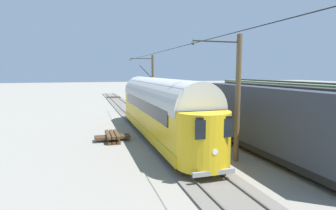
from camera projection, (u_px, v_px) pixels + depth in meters
ground_plane at (217, 131)px, 21.64m from camera, size 220.00×220.00×0.00m
track_streetcar_siding at (268, 126)px, 23.42m from camera, size 2.80×80.00×0.18m
track_adjacent_siding at (215, 130)px, 21.93m from camera, size 2.80×80.00×0.18m
track_third_siding at (156, 134)px, 20.44m from camera, size 2.80×80.00×0.18m
vintage_streetcar at (159, 107)px, 19.22m from camera, size 2.65×17.39×5.19m
boxcar_adjacent at (276, 118)px, 14.92m from camera, size 2.96×11.44×3.85m
boxcar_far_siding at (279, 104)px, 21.94m from camera, size 2.96×12.84×3.85m
catenary_pole_foreground at (152, 83)px, 31.17m from camera, size 2.79×0.28×6.64m
catenary_pole_mid_near at (236, 96)px, 14.00m from camera, size 2.79×0.28×6.64m
overhead_wire_run at (188, 45)px, 13.63m from camera, size 2.58×40.24×0.18m
spare_tie_stack at (112, 137)px, 18.59m from camera, size 2.40×2.40×0.54m
track_end_bumper at (176, 109)px, 31.37m from camera, size 1.80×0.60×0.80m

